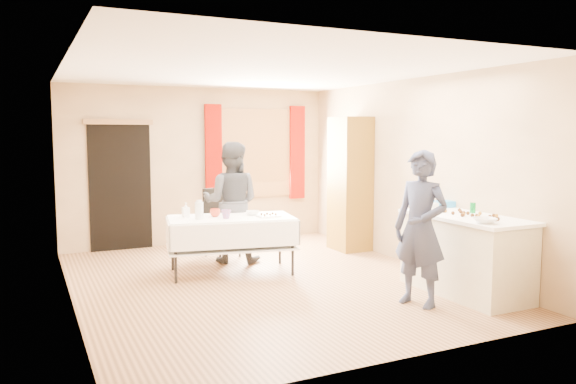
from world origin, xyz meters
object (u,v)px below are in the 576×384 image
cabinet (350,184)px  party_table (231,240)px  chair (222,236)px  woman (231,202)px  girl (420,228)px  counter (465,255)px

cabinet → party_table: bearing=-163.8°
chair → party_table: bearing=-118.7°
cabinet → woman: bearing=-179.6°
chair → girl: girl is taller
counter → woman: bearing=125.2°
chair → girl: 3.45m
cabinet → chair: (-2.01, 0.38, -0.74)m
cabinet → chair: 2.17m
chair → cabinet: bearing=-27.8°
party_table → chair: (0.21, 1.02, -0.14)m
party_table → counter: bearing=-33.6°
party_table → woman: bearing=80.6°
cabinet → woman: size_ratio=1.22×
girl → woman: woman is taller
party_table → chair: size_ratio=1.74×
party_table → woman: woman is taller
girl → woman: (-1.13, 2.82, 0.03)m
cabinet → counter: cabinet is taller
counter → woman: 3.31m
cabinet → party_table: 2.39m
chair → girl: size_ratio=0.61×
girl → chair: bearing=178.2°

